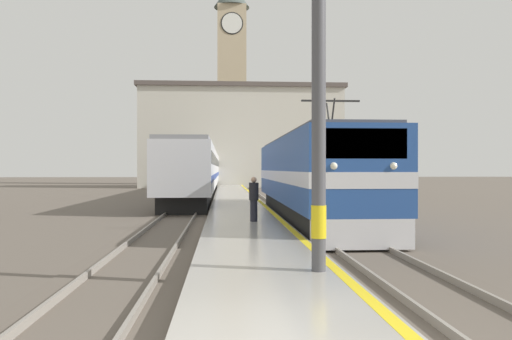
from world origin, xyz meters
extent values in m
plane|color=#60564C|center=(0.00, 30.00, 0.00)|extent=(200.00, 200.00, 0.00)
cube|color=#ADA89E|center=(0.00, 25.00, 0.18)|extent=(2.87, 140.00, 0.36)
cube|color=yellow|center=(1.28, 25.00, 0.36)|extent=(0.20, 140.00, 0.00)
cube|color=#60564C|center=(2.87, 25.00, 0.01)|extent=(2.83, 140.00, 0.02)
cube|color=gray|center=(2.16, 25.00, 0.09)|extent=(0.07, 140.00, 0.14)
cube|color=gray|center=(3.59, 25.00, 0.09)|extent=(0.07, 140.00, 0.14)
cube|color=#60564C|center=(-2.82, 25.00, 0.01)|extent=(2.84, 140.00, 0.02)
cube|color=gray|center=(-3.54, 25.00, 0.09)|extent=(0.07, 140.00, 0.14)
cube|color=gray|center=(-2.10, 25.00, 0.09)|extent=(0.07, 140.00, 0.14)
cube|color=black|center=(2.87, 15.76, 0.45)|extent=(2.46, 15.03, 0.90)
cube|color=#23478C|center=(2.87, 15.76, 2.17)|extent=(2.90, 16.33, 2.54)
cube|color=silver|center=(2.87, 15.76, 1.91)|extent=(2.92, 16.35, 0.44)
cube|color=silver|center=(2.87, 7.74, 0.50)|extent=(2.76, 0.30, 0.81)
cube|color=black|center=(2.87, 7.65, 2.89)|extent=(2.32, 0.12, 0.80)
sphere|color=white|center=(2.08, 7.61, 2.29)|extent=(0.20, 0.20, 0.20)
sphere|color=white|center=(3.67, 7.61, 2.29)|extent=(0.20, 0.20, 0.20)
cube|color=#4C4C51|center=(2.87, 15.76, 3.50)|extent=(2.61, 15.52, 0.12)
cylinder|color=#333333|center=(2.87, 11.32, 4.06)|extent=(0.06, 0.63, 1.03)
cylinder|color=#333333|center=(2.87, 12.02, 4.06)|extent=(0.06, 0.63, 1.03)
cube|color=#262626|center=(2.87, 11.67, 4.56)|extent=(2.03, 0.08, 0.06)
cube|color=black|center=(-2.82, 42.26, 0.45)|extent=(2.46, 47.29, 0.90)
cube|color=silver|center=(-2.82, 42.26, 2.24)|extent=(2.90, 49.26, 2.69)
cube|color=black|center=(-2.82, 42.26, 2.78)|extent=(2.92, 48.27, 0.64)
cube|color=navy|center=(-2.82, 42.26, 1.71)|extent=(2.92, 48.27, 0.36)
cube|color=gray|center=(-2.82, 42.26, 3.69)|extent=(2.67, 49.26, 0.20)
cylinder|color=#4C4C51|center=(0.94, 3.75, 4.35)|extent=(0.26, 0.26, 7.99)
cylinder|color=yellow|center=(0.94, 3.75, 1.26)|extent=(0.28, 0.28, 0.60)
cylinder|color=#23232D|center=(0.27, 12.37, 0.73)|extent=(0.26, 0.26, 0.75)
cylinder|color=black|center=(0.27, 12.37, 1.42)|extent=(0.34, 0.34, 0.63)
sphere|color=tan|center=(0.27, 12.37, 1.83)|extent=(0.20, 0.20, 0.20)
cube|color=tan|center=(0.37, 65.86, 12.60)|extent=(4.01, 4.01, 25.19)
cylinder|color=black|center=(0.37, 63.84, 22.38)|extent=(3.11, 0.06, 3.11)
cylinder|color=white|center=(0.37, 63.81, 22.38)|extent=(2.81, 0.10, 2.81)
cube|color=beige|center=(1.34, 54.81, 5.84)|extent=(23.76, 6.19, 11.68)
cube|color=#564C47|center=(1.34, 54.81, 11.93)|extent=(24.36, 6.79, 0.50)
camera|label=1|loc=(-0.80, -5.24, 2.22)|focal=35.00mm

